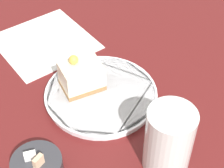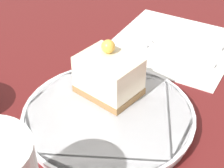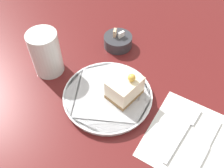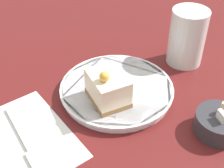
{
  "view_description": "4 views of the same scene",
  "coord_description": "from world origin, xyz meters",
  "views": [
    {
      "loc": [
        -0.44,
        0.3,
        0.56
      ],
      "look_at": [
        -0.03,
        -0.04,
        0.05
      ],
      "focal_mm": 60.0,
      "sensor_mm": 36.0,
      "label": 1
    },
    {
      "loc": [
        -0.34,
        -0.2,
        0.35
      ],
      "look_at": [
        0.01,
        -0.03,
        0.06
      ],
      "focal_mm": 60.0,
      "sensor_mm": 36.0,
      "label": 2
    },
    {
      "loc": [
        0.19,
        -0.36,
        0.53
      ],
      "look_at": [
        -0.0,
        -0.01,
        0.04
      ],
      "focal_mm": 40.0,
      "sensor_mm": 36.0,
      "label": 3
    },
    {
      "loc": [
        0.31,
        0.35,
        0.42
      ],
      "look_at": [
        0.01,
        -0.02,
        0.04
      ],
      "focal_mm": 50.0,
      "sensor_mm": 36.0,
      "label": 4
    }
  ],
  "objects": [
    {
      "name": "plate",
      "position": [
        -0.01,
        -0.03,
        0.01
      ],
      "size": [
        0.23,
        0.23,
        0.02
      ],
      "color": "white",
      "rests_on": "ground_plane"
    },
    {
      "name": "drinking_glass",
      "position": [
        -0.21,
        -0.02,
        0.06
      ],
      "size": [
        0.08,
        0.08,
        0.13
      ],
      "color": "silver",
      "rests_on": "ground_plane"
    },
    {
      "name": "knife",
      "position": [
        0.26,
        -0.05,
        0.01
      ],
      "size": [
        0.03,
        0.17,
        0.0
      ],
      "rotation": [
        0.0,
        0.0,
        -0.13
      ],
      "color": "silver",
      "rests_on": "napkin"
    },
    {
      "name": "cake_slice",
      "position": [
        0.03,
        -0.01,
        0.05
      ],
      "size": [
        0.08,
        0.1,
        0.08
      ],
      "rotation": [
        0.0,
        0.0,
        -0.24
      ],
      "color": "olive",
      "rests_on": "plate"
    },
    {
      "name": "fork",
      "position": [
        0.2,
        -0.02,
        0.01
      ],
      "size": [
        0.04,
        0.18,
        0.0
      ],
      "rotation": [
        0.0,
        0.0,
        -0.13
      ],
      "color": "silver",
      "rests_on": "napkin"
    },
    {
      "name": "ground_plane",
      "position": [
        0.0,
        0.0,
        0.0
      ],
      "size": [
        4.0,
        4.0,
        0.0
      ],
      "primitive_type": "plane",
      "color": "#5B1919"
    },
    {
      "name": "sugar_bowl",
      "position": [
        -0.08,
        0.17,
        0.02
      ],
      "size": [
        0.09,
        0.09,
        0.06
      ],
      "color": "#333338",
      "rests_on": "ground_plane"
    },
    {
      "name": "napkin",
      "position": [
        0.23,
        -0.04,
        0.0
      ],
      "size": [
        0.22,
        0.22,
        0.0
      ],
      "rotation": [
        0.0,
        0.0,
        -0.04
      ],
      "color": "white",
      "rests_on": "ground_plane"
    }
  ]
}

